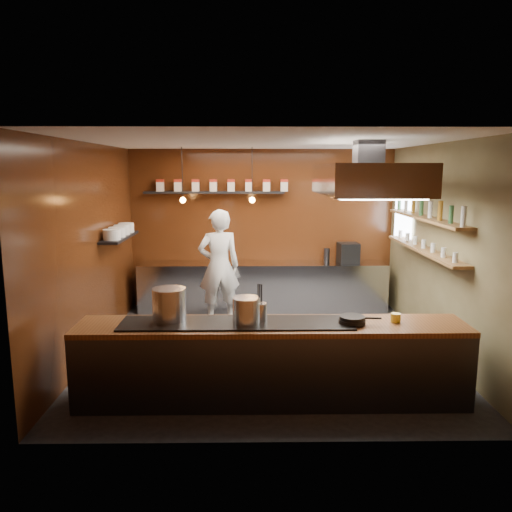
{
  "coord_description": "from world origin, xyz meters",
  "views": [
    {
      "loc": [
        -0.26,
        -6.98,
        2.64
      ],
      "look_at": [
        -0.15,
        0.4,
        1.34
      ],
      "focal_mm": 35.0,
      "sensor_mm": 36.0,
      "label": 1
    }
  ],
  "objects_px": {
    "chef": "(219,266)",
    "stockpot_small": "(246,310)",
    "extractor_hood": "(368,179)",
    "espresso_machine": "(348,253)",
    "stockpot_large": "(169,304)"
  },
  "relations": [
    {
      "from": "extractor_hood",
      "to": "chef",
      "type": "xyz_separation_m",
      "value": [
        -2.07,
        1.83,
        -1.52
      ]
    },
    {
      "from": "extractor_hood",
      "to": "stockpot_large",
      "type": "height_order",
      "value": "extractor_hood"
    },
    {
      "from": "stockpot_large",
      "to": "stockpot_small",
      "type": "height_order",
      "value": "stockpot_large"
    },
    {
      "from": "stockpot_small",
      "to": "chef",
      "type": "height_order",
      "value": "chef"
    },
    {
      "from": "stockpot_large",
      "to": "espresso_machine",
      "type": "xyz_separation_m",
      "value": [
        2.77,
        3.73,
        -0.04
      ]
    },
    {
      "from": "stockpot_small",
      "to": "espresso_machine",
      "type": "height_order",
      "value": "espresso_machine"
    },
    {
      "from": "extractor_hood",
      "to": "stockpot_small",
      "type": "xyz_separation_m",
      "value": [
        -1.59,
        -1.23,
        -1.42
      ]
    },
    {
      "from": "extractor_hood",
      "to": "espresso_machine",
      "type": "relative_size",
      "value": 5.48
    },
    {
      "from": "espresso_machine",
      "to": "chef",
      "type": "distance_m",
      "value": 2.51
    },
    {
      "from": "espresso_machine",
      "to": "chef",
      "type": "bearing_deg",
      "value": -166.95
    },
    {
      "from": "chef",
      "to": "stockpot_small",
      "type": "bearing_deg",
      "value": 86.8
    },
    {
      "from": "stockpot_small",
      "to": "chef",
      "type": "relative_size",
      "value": 0.16
    },
    {
      "from": "extractor_hood",
      "to": "espresso_machine",
      "type": "distance_m",
      "value": 3.0
    },
    {
      "from": "stockpot_large",
      "to": "chef",
      "type": "height_order",
      "value": "chef"
    },
    {
      "from": "stockpot_small",
      "to": "espresso_machine",
      "type": "distance_m",
      "value": 4.29
    }
  ]
}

